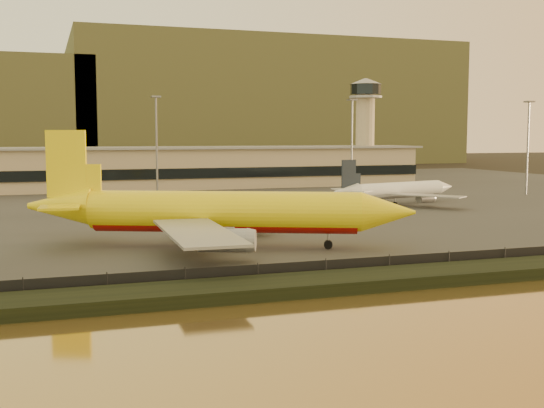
# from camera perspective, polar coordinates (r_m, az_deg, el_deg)

# --- Properties ---
(ground) EXTENTS (900.00, 900.00, 0.00)m
(ground) POSITION_cam_1_polar(r_m,az_deg,el_deg) (91.41, 4.77, -4.55)
(ground) COLOR black
(ground) RESTS_ON ground
(embankment) EXTENTS (320.00, 7.00, 1.40)m
(embankment) POSITION_cam_1_polar(r_m,az_deg,el_deg) (76.27, 9.88, -6.16)
(embankment) COLOR black
(embankment) RESTS_ON ground
(tarmac) EXTENTS (320.00, 220.00, 0.20)m
(tarmac) POSITION_cam_1_polar(r_m,az_deg,el_deg) (181.81, -7.18, 0.61)
(tarmac) COLOR #2D2D2D
(tarmac) RESTS_ON ground
(perimeter_fence) EXTENTS (300.00, 0.05, 2.20)m
(perimeter_fence) POSITION_cam_1_polar(r_m,az_deg,el_deg) (79.62, 8.51, -5.19)
(perimeter_fence) COLOR black
(perimeter_fence) RESTS_ON tarmac
(terminal_building) EXTENTS (202.00, 25.00, 12.60)m
(terminal_building) POSITION_cam_1_polar(r_m,az_deg,el_deg) (209.39, -12.77, 2.87)
(terminal_building) COLOR tan
(terminal_building) RESTS_ON tarmac
(control_tower) EXTENTS (11.20, 11.20, 35.50)m
(control_tower) POSITION_cam_1_polar(r_m,az_deg,el_deg) (238.33, 7.80, 7.01)
(control_tower) COLOR tan
(control_tower) RESTS_ON tarmac
(apron_light_masts) EXTENTS (152.20, 12.20, 25.40)m
(apron_light_masts) POSITION_cam_1_polar(r_m,az_deg,el_deg) (165.49, -0.74, 5.56)
(apron_light_masts) COLOR slate
(apron_light_masts) RESTS_ON tarmac
(distant_hills) EXTENTS (470.00, 160.00, 70.00)m
(distant_hills) POSITION_cam_1_polar(r_m,az_deg,el_deg) (423.04, -16.71, 7.58)
(distant_hills) COLOR brown
(distant_hills) RESTS_ON ground
(dhl_cargo_jet) EXTENTS (53.94, 51.08, 16.90)m
(dhl_cargo_jet) POSITION_cam_1_polar(r_m,az_deg,el_deg) (98.39, -4.57, -0.72)
(dhl_cargo_jet) COLOR yellow
(dhl_cargo_jet) RESTS_ON tarmac
(white_narrowbody_jet) EXTENTS (36.86, 35.25, 10.72)m
(white_narrowbody_jet) POSITION_cam_1_polar(r_m,az_deg,el_deg) (162.49, 10.40, 1.11)
(white_narrowbody_jet) COLOR white
(white_narrowbody_jet) RESTS_ON tarmac
(gse_vehicle_yellow) EXTENTS (3.67, 1.90, 1.60)m
(gse_vehicle_yellow) POSITION_cam_1_polar(r_m,az_deg,el_deg) (119.41, -0.85, -1.61)
(gse_vehicle_yellow) COLOR yellow
(gse_vehicle_yellow) RESTS_ON tarmac
(gse_vehicle_white) EXTENTS (4.41, 2.96, 1.82)m
(gse_vehicle_white) POSITION_cam_1_polar(r_m,az_deg,el_deg) (119.60, -6.12, -1.58)
(gse_vehicle_white) COLOR white
(gse_vehicle_white) RESTS_ON tarmac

